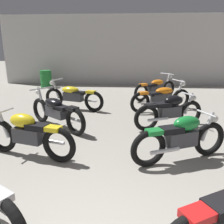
# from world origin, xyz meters

# --- Properties ---
(back_wall) EXTENTS (12.82, 0.24, 3.60)m
(back_wall) POSITION_xyz_m (0.00, 11.38, 1.80)
(back_wall) COLOR #BCBAB7
(back_wall) RESTS_ON ground
(motorcycle_left_row_1) EXTENTS (1.93, 0.69, 0.88)m
(motorcycle_left_row_1) POSITION_xyz_m (-1.48, 2.71, 0.46)
(motorcycle_left_row_1) COLOR black
(motorcycle_left_row_1) RESTS_ON ground
(motorcycle_left_row_2) EXTENTS (1.78, 1.42, 0.97)m
(motorcycle_left_row_2) POSITION_xyz_m (-1.45, 4.32, 0.45)
(motorcycle_left_row_2) COLOR black
(motorcycle_left_row_2) RESTS_ON ground
(motorcycle_left_row_3) EXTENTS (2.10, 0.89, 0.97)m
(motorcycle_left_row_3) POSITION_xyz_m (-1.44, 6.11, 0.45)
(motorcycle_left_row_3) COLOR black
(motorcycle_left_row_3) RESTS_ON ground
(motorcycle_right_row_1) EXTENTS (1.85, 0.88, 0.88)m
(motorcycle_right_row_1) POSITION_xyz_m (1.34, 2.75, 0.46)
(motorcycle_right_row_1) COLOR black
(motorcycle_right_row_1) RESTS_ON ground
(motorcycle_right_row_2) EXTENTS (1.84, 0.90, 0.88)m
(motorcycle_right_row_2) POSITION_xyz_m (1.43, 4.51, 0.46)
(motorcycle_right_row_2) COLOR black
(motorcycle_right_row_2) RESTS_ON ground
(motorcycle_right_row_3) EXTENTS (2.03, 1.06, 0.97)m
(motorcycle_right_row_3) POSITION_xyz_m (1.44, 6.13, 0.45)
(motorcycle_right_row_3) COLOR black
(motorcycle_right_row_3) RESTS_ON ground
(motorcycle_right_row_4) EXTENTS (1.76, 1.45, 0.97)m
(motorcycle_right_row_4) POSITION_xyz_m (1.45, 7.88, 0.45)
(motorcycle_right_row_4) COLOR black
(motorcycle_right_row_4) RESTS_ON ground
(oil_drum) EXTENTS (0.59, 0.59, 0.85)m
(oil_drum) POSITION_xyz_m (-3.80, 10.21, 0.43)
(oil_drum) COLOR #1E722D
(oil_drum) RESTS_ON ground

